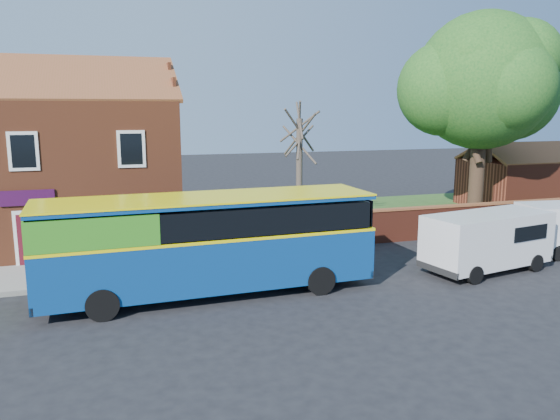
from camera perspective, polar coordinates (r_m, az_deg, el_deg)
name	(u,v)px	position (r m, az deg, el deg)	size (l,w,h in m)	color
ground	(250,314)	(17.06, -3.12, -10.78)	(120.00, 120.00, 0.00)	black
pavement	(27,278)	(22.25, -24.91, -6.49)	(18.00, 3.50, 0.12)	gray
kerb	(20,293)	(20.59, -25.52, -7.84)	(18.00, 0.15, 0.14)	slate
grass_strip	(406,213)	(33.62, 13.06, -0.34)	(26.00, 12.00, 0.04)	#426B28
shop_building	(38,171)	(27.24, -24.00, 3.75)	(12.30, 8.13, 10.50)	brown
boundary_wall	(470,219)	(28.57, 19.20, -0.93)	(22.00, 0.38, 1.60)	maroon
outbuilding	(531,181)	(38.71, 24.75, 2.74)	(8.20, 5.06, 4.17)	maroon
bus	(198,240)	(18.32, -8.53, -3.15)	(11.11, 3.15, 3.35)	navy
van_near	(487,239)	(22.46, 20.85, -2.86)	(5.44, 2.98, 2.26)	silver
large_tree	(482,86)	(32.46, 20.32, 12.08)	(9.32, 7.37, 11.37)	black
bare_tree	(299,168)	(28.22, 2.03, 4.43)	(2.34, 2.79, 6.25)	#4C4238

